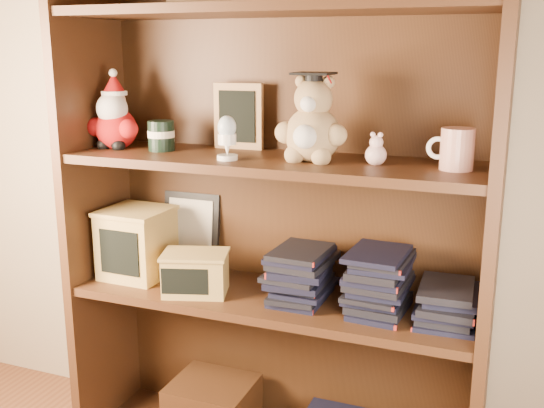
# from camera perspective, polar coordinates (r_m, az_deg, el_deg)

# --- Properties ---
(bookcase) EXTENTS (1.20, 0.35, 1.60)m
(bookcase) POSITION_cam_1_polar(r_m,az_deg,el_deg) (1.82, 0.51, -0.90)
(bookcase) COLOR #412412
(bookcase) RESTS_ON ground
(shelf_lower) EXTENTS (1.14, 0.33, 0.02)m
(shelf_lower) POSITION_cam_1_polar(r_m,az_deg,el_deg) (1.85, 0.00, -8.53)
(shelf_lower) COLOR #412412
(shelf_lower) RESTS_ON ground
(shelf_upper) EXTENTS (1.14, 0.33, 0.02)m
(shelf_upper) POSITION_cam_1_polar(r_m,az_deg,el_deg) (1.74, 0.00, 3.76)
(shelf_upper) COLOR #412412
(shelf_upper) RESTS_ON ground
(santa_plush) EXTENTS (0.17, 0.12, 0.24)m
(santa_plush) POSITION_cam_1_polar(r_m,az_deg,el_deg) (1.96, -13.94, 7.43)
(santa_plush) COLOR #A50F0F
(santa_plush) RESTS_ON shelf_upper
(teachers_tin) EXTENTS (0.08, 0.08, 0.09)m
(teachers_tin) POSITION_cam_1_polar(r_m,az_deg,el_deg) (1.88, -9.90, 6.08)
(teachers_tin) COLOR black
(teachers_tin) RESTS_ON shelf_upper
(chalkboard_plaque) EXTENTS (0.15, 0.08, 0.19)m
(chalkboard_plaque) POSITION_cam_1_polar(r_m,az_deg,el_deg) (1.89, -3.02, 7.77)
(chalkboard_plaque) COLOR #9E7547
(chalkboard_plaque) RESTS_ON shelf_upper
(egg_cup) EXTENTS (0.06, 0.06, 0.12)m
(egg_cup) POSITION_cam_1_polar(r_m,az_deg,el_deg) (1.70, -4.05, 6.08)
(egg_cup) COLOR white
(egg_cup) RESTS_ON shelf_upper
(grad_teddy_bear) EXTENTS (0.20, 0.17, 0.24)m
(grad_teddy_bear) POSITION_cam_1_polar(r_m,az_deg,el_deg) (1.68, 3.62, 6.92)
(grad_teddy_bear) COLOR tan
(grad_teddy_bear) RESTS_ON shelf_upper
(pink_figurine) EXTENTS (0.06, 0.06, 0.09)m
(pink_figurine) POSITION_cam_1_polar(r_m,az_deg,el_deg) (1.65, 9.30, 4.63)
(pink_figurine) COLOR beige
(pink_figurine) RESTS_ON shelf_upper
(teacher_mug) EXTENTS (0.12, 0.08, 0.10)m
(teacher_mug) POSITION_cam_1_polar(r_m,az_deg,el_deg) (1.62, 16.18, 4.76)
(teacher_mug) COLOR silver
(teacher_mug) RESTS_ON shelf_upper
(certificate_frame) EXTENTS (0.19, 0.05, 0.24)m
(certificate_frame) POSITION_cam_1_polar(r_m,az_deg,el_deg) (2.06, -7.26, -2.35)
(certificate_frame) COLOR black
(certificate_frame) RESTS_ON shelf_lower
(treats_box) EXTENTS (0.20, 0.20, 0.21)m
(treats_box) POSITION_cam_1_polar(r_m,az_deg,el_deg) (2.01, -12.03, -3.38)
(treats_box) COLOR tan
(treats_box) RESTS_ON shelf_lower
(pencils_box) EXTENTS (0.22, 0.18, 0.12)m
(pencils_box) POSITION_cam_1_polar(r_m,az_deg,el_deg) (1.85, -6.88, -6.13)
(pencils_box) COLOR tan
(pencils_box) RESTS_ON shelf_lower
(book_stack_left) EXTENTS (0.14, 0.20, 0.16)m
(book_stack_left) POSITION_cam_1_polar(r_m,az_deg,el_deg) (1.79, 2.62, -6.16)
(book_stack_left) COLOR black
(book_stack_left) RESTS_ON shelf_lower
(book_stack_mid) EXTENTS (0.14, 0.20, 0.18)m
(book_stack_mid) POSITION_cam_1_polar(r_m,az_deg,el_deg) (1.73, 9.58, -6.74)
(book_stack_mid) COLOR black
(book_stack_mid) RESTS_ON shelf_lower
(book_stack_right) EXTENTS (0.14, 0.20, 0.10)m
(book_stack_right) POSITION_cam_1_polar(r_m,az_deg,el_deg) (1.72, 15.49, -8.61)
(book_stack_right) COLOR black
(book_stack_right) RESTS_ON shelf_lower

